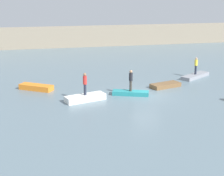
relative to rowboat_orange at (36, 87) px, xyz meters
name	(u,v)px	position (x,y,z in m)	size (l,w,h in m)	color
ground_plane	(146,95)	(9.25, -3.83, -0.25)	(120.00, 120.00, 0.00)	slate
embankment_wall	(91,36)	(9.25, 24.38, 1.43)	(80.00, 1.20, 3.35)	gray
rowboat_orange	(36,87)	(0.00, 0.00, 0.00)	(3.14, 1.00, 0.49)	orange
rowboat_white	(85,98)	(3.88, -4.22, 0.00)	(3.36, 1.09, 0.50)	white
rowboat_teal	(131,93)	(7.97, -3.49, -0.07)	(3.12, 0.90, 0.36)	teal
rowboat_brown	(165,85)	(11.85, -1.80, -0.05)	(2.90, 1.17, 0.38)	brown
rowboat_grey	(195,76)	(16.29, 1.02, -0.07)	(3.93, 1.06, 0.36)	gray
person_yellow_shirt	(196,65)	(16.29, 1.02, 1.11)	(0.32, 0.32, 1.78)	#232838
person_dark_shirt	(131,79)	(7.97, -3.49, 1.16)	(0.32, 0.32, 1.85)	#38332D
person_red_shirt	(85,83)	(3.88, -4.22, 1.29)	(0.32, 0.32, 1.85)	#232838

